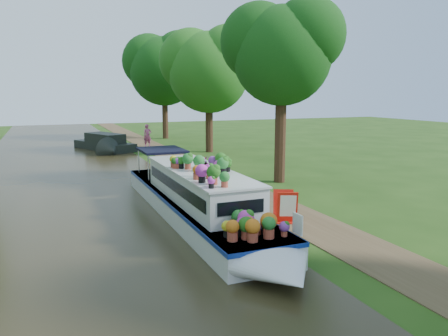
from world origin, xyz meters
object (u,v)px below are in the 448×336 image
(plant_boat, at_px, (199,198))
(pedestrian_pink, at_px, (148,136))
(sandwich_board, at_px, (286,208))
(second_boat, at_px, (105,144))

(plant_boat, relative_size, pedestrian_pink, 7.14)
(plant_boat, bearing_deg, sandwich_board, -25.80)
(plant_boat, xyz_separation_m, sandwich_board, (2.70, -1.31, -0.32))
(plant_boat, height_order, pedestrian_pink, plant_boat)
(second_boat, xyz_separation_m, sandwich_board, (3.20, -22.27, -0.00))
(second_boat, bearing_deg, pedestrian_pink, -14.73)
(second_boat, bearing_deg, sandwich_board, -106.06)
(sandwich_board, bearing_deg, second_boat, 123.02)
(plant_boat, bearing_deg, pedestrian_pink, 82.05)
(sandwich_board, xyz_separation_m, pedestrian_pink, (0.31, 22.86, 0.44))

